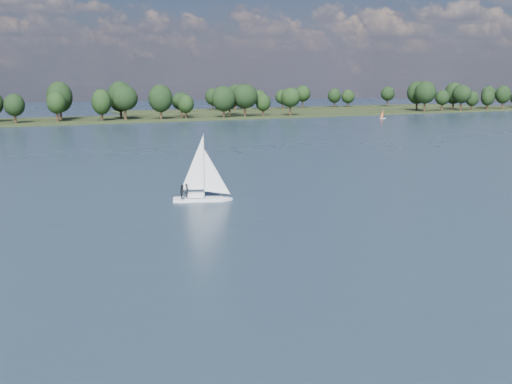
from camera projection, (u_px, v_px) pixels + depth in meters
ground at (65, 158)px, 112.07m from camera, size 700.00×700.00×0.00m
far_shore at (13, 123)px, 209.54m from camera, size 660.00×40.00×1.50m
far_shore_back at (309, 109)px, 324.14m from camera, size 220.00×30.00×1.40m
sailboat at (199, 182)px, 70.83m from camera, size 6.92×4.12×8.80m
dinghy_orange at (383, 116)px, 236.61m from camera, size 2.60×1.38×3.95m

